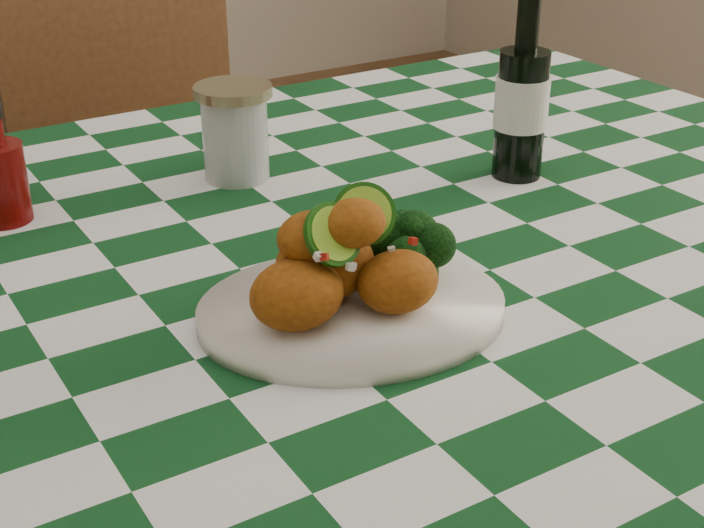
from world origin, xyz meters
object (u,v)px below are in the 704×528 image
plate (352,311)px  fried_chicken_pile (348,253)px  mason_jar (235,133)px  beer_bottle (523,86)px  wooden_chair_right (189,236)px

plate → fried_chicken_pile: 0.06m
mason_jar → beer_bottle: (0.29, -0.17, 0.05)m
plate → mason_jar: (0.06, 0.36, 0.05)m
wooden_chair_right → fried_chicken_pile: bearing=-110.9°
fried_chicken_pile → wooden_chair_right: size_ratio=0.16×
beer_bottle → wooden_chair_right: bearing=104.3°
wooden_chair_right → plate: bearing=-110.7°
plate → fried_chicken_pile: size_ratio=1.79×
beer_bottle → wooden_chair_right: (-0.17, 0.65, -0.41)m
mason_jar → wooden_chair_right: (0.12, 0.48, -0.36)m
fried_chicken_pile → mason_jar: bearing=79.8°
plate → beer_bottle: beer_bottle is taller
mason_jar → wooden_chair_right: size_ratio=0.11×
mason_jar → beer_bottle: beer_bottle is taller
beer_bottle → wooden_chair_right: beer_bottle is taller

